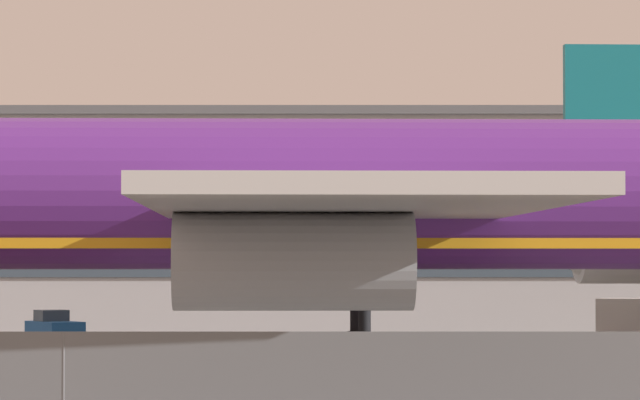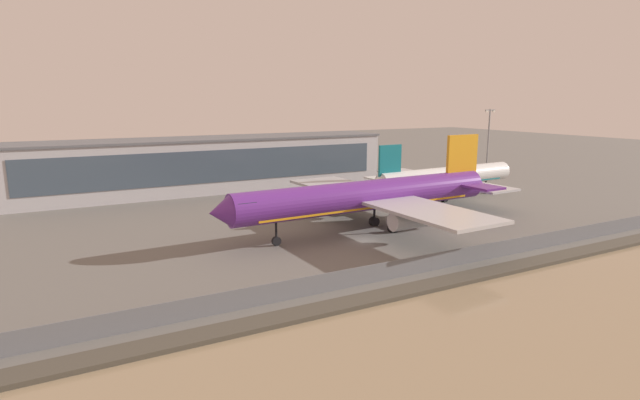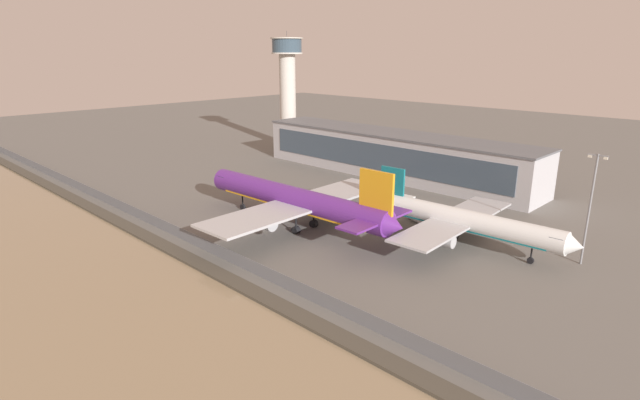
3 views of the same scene
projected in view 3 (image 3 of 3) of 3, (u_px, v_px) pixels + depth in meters
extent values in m
plane|color=#66635E|center=(266.00, 228.00, 105.61)|extent=(500.00, 500.00, 0.00)
cube|color=#474238|center=(179.00, 253.00, 91.50)|extent=(320.00, 3.00, 0.50)
cube|color=slate|center=(200.00, 242.00, 94.32)|extent=(280.00, 0.08, 2.34)
cylinder|color=slate|center=(31.00, 164.00, 159.91)|extent=(0.10, 0.10, 2.34)
cylinder|color=slate|center=(200.00, 242.00, 94.32)|extent=(0.10, 0.10, 2.34)
cylinder|color=#602889|center=(293.00, 199.00, 104.59)|extent=(48.58, 6.67, 5.06)
cone|color=#602889|center=(219.00, 178.00, 121.14)|extent=(3.45, 4.91, 4.81)
cone|color=#602889|center=(395.00, 226.00, 88.04)|extent=(3.44, 4.66, 4.55)
cube|color=#232D3D|center=(227.00, 178.00, 118.80)|extent=(2.92, 4.39, 1.52)
cube|color=orange|center=(293.00, 205.00, 104.99)|extent=(41.29, 5.42, 0.91)
cube|color=#B7BABF|center=(259.00, 217.00, 94.99)|extent=(11.43, 23.59, 0.51)
cube|color=#B7BABF|center=(338.00, 192.00, 111.42)|extent=(11.43, 23.59, 0.51)
cylinder|color=#B7BABF|center=(261.00, 221.00, 97.71)|extent=(6.87, 3.01, 2.78)
cylinder|color=#B7BABF|center=(327.00, 200.00, 111.52)|extent=(6.87, 3.01, 2.78)
cube|color=orange|center=(376.00, 194.00, 89.36)|extent=(7.28, 0.85, 8.60)
cube|color=#602889|center=(361.00, 225.00, 87.69)|extent=(5.13, 8.68, 0.40)
cube|color=#602889|center=(389.00, 214.00, 93.72)|extent=(5.13, 8.68, 0.40)
cylinder|color=black|center=(243.00, 201.00, 116.70)|extent=(0.35, 0.35, 2.96)
cylinder|color=black|center=(243.00, 207.00, 117.12)|extent=(1.43, 0.60, 1.42)
cylinder|color=black|center=(296.00, 223.00, 101.67)|extent=(0.40, 0.40, 2.96)
cylinder|color=black|center=(296.00, 230.00, 102.10)|extent=(1.67, 1.19, 1.63)
cylinder|color=black|center=(314.00, 217.00, 105.43)|extent=(0.40, 0.40, 2.96)
cylinder|color=black|center=(314.00, 224.00, 105.85)|extent=(1.67, 1.19, 1.63)
cylinder|color=white|center=(464.00, 220.00, 94.49)|extent=(37.18, 6.07, 4.19)
cone|color=white|center=(575.00, 246.00, 82.03)|extent=(2.92, 4.12, 3.98)
cone|color=white|center=(378.00, 200.00, 106.94)|extent=(2.91, 3.91, 3.77)
cube|color=#232D3D|center=(559.00, 239.00, 83.55)|extent=(2.48, 3.68, 1.26)
cube|color=#14707A|center=(463.00, 226.00, 94.82)|extent=(31.59, 4.95, 0.75)
cube|color=#B7BABF|center=(475.00, 210.00, 102.19)|extent=(9.04, 18.16, 0.42)
cube|color=#B7BABF|center=(432.00, 233.00, 89.43)|extent=(9.04, 18.16, 0.42)
cylinder|color=#B7BABF|center=(476.00, 219.00, 100.86)|extent=(5.29, 2.57, 2.31)
cylinder|color=#B7BABF|center=(440.00, 239.00, 90.14)|extent=(5.29, 2.57, 2.31)
cube|color=#14707A|center=(393.00, 184.00, 103.60)|extent=(5.57, 0.78, 7.13)
cube|color=white|center=(400.00, 199.00, 107.06)|extent=(4.03, 6.69, 0.34)
cube|color=white|center=(383.00, 205.00, 102.38)|extent=(4.03, 6.69, 0.34)
cylinder|color=black|center=(531.00, 254.00, 87.23)|extent=(0.29, 0.29, 2.45)
cylinder|color=black|center=(530.00, 261.00, 87.59)|extent=(1.20, 0.52, 1.17)
cylinder|color=black|center=(455.00, 230.00, 98.67)|extent=(0.34, 0.34, 2.45)
cylinder|color=black|center=(455.00, 236.00, 99.02)|extent=(1.40, 1.01, 1.35)
cylinder|color=black|center=(445.00, 236.00, 95.50)|extent=(0.34, 0.34, 2.45)
cylinder|color=black|center=(444.00, 242.00, 95.86)|extent=(1.40, 1.01, 1.35)
cube|color=#19519E|center=(327.00, 195.00, 126.74)|extent=(3.00, 3.57, 1.11)
cube|color=#283847|center=(327.00, 192.00, 126.88)|extent=(1.67, 1.61, 0.50)
cylinder|color=black|center=(325.00, 195.00, 127.93)|extent=(0.54, 0.71, 0.70)
cylinder|color=black|center=(330.00, 196.00, 127.62)|extent=(0.54, 0.71, 0.70)
cylinder|color=black|center=(323.00, 197.00, 126.09)|extent=(0.54, 0.71, 0.70)
cylinder|color=black|center=(329.00, 198.00, 125.78)|extent=(0.54, 0.71, 0.70)
cube|color=white|center=(418.00, 216.00, 109.10)|extent=(5.60, 3.65, 2.07)
cube|color=#283847|center=(413.00, 212.00, 110.54)|extent=(1.72, 2.26, 0.83)
cube|color=orange|center=(419.00, 211.00, 108.78)|extent=(0.81, 1.15, 0.16)
cylinder|color=black|center=(410.00, 218.00, 110.32)|extent=(0.87, 0.48, 0.84)
cylinder|color=black|center=(417.00, 217.00, 111.13)|extent=(0.87, 0.48, 0.84)
cylinder|color=black|center=(419.00, 222.00, 107.57)|extent=(0.87, 0.48, 0.84)
cylinder|color=black|center=(426.00, 221.00, 108.38)|extent=(0.87, 0.48, 0.84)
cylinder|color=beige|center=(288.00, 101.00, 191.14)|extent=(6.11, 6.11, 34.76)
cylinder|color=beige|center=(287.00, 53.00, 186.07)|extent=(11.62, 11.62, 0.50)
cylinder|color=#384C5B|center=(287.00, 46.00, 185.29)|extent=(11.04, 11.04, 4.89)
cylinder|color=beige|center=(287.00, 38.00, 184.53)|extent=(12.20, 12.20, 0.40)
cylinder|color=#333338|center=(287.00, 34.00, 184.13)|extent=(0.12, 0.12, 2.40)
cube|color=#B2B2B7|center=(391.00, 155.00, 148.41)|extent=(89.84, 15.41, 12.40)
cube|color=#3D4C5B|center=(375.00, 157.00, 142.90)|extent=(82.66, 0.16, 7.44)
cube|color=#5B5E63|center=(392.00, 133.00, 146.56)|extent=(90.44, 16.01, 0.50)
cylinder|color=gray|center=(589.00, 211.00, 84.89)|extent=(0.36, 0.36, 19.66)
cube|color=gray|center=(598.00, 155.00, 82.14)|extent=(3.20, 0.24, 0.24)
cube|color=silver|center=(590.00, 156.00, 83.03)|extent=(0.60, 0.40, 0.44)
cube|color=silver|center=(606.00, 158.00, 81.42)|extent=(0.60, 0.40, 0.44)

